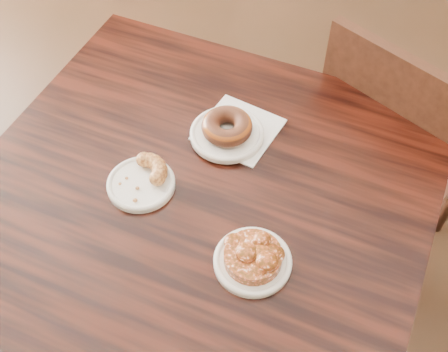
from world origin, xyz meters
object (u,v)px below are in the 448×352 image
Objects in this scene: glazed_donut at (227,126)px; cafe_table at (200,280)px; apple_fritter at (253,255)px; cruller_fragment at (140,178)px; chair_far at (402,146)px.

cafe_table is at bearing -74.69° from glazed_donut.
apple_fritter is at bearing -43.92° from glazed_donut.
cafe_table is 0.42m from cruller_fragment.
apple_fritter is at bearing 94.67° from chair_far.
apple_fritter is 0.30m from cruller_fragment.
apple_fritter is (0.24, -0.23, -0.01)m from glazed_donut.
chair_far is 0.87m from cruller_fragment.
glazed_donut is (-0.05, 0.18, 0.41)m from cafe_table.
chair_far is at bearing 65.51° from cruller_fragment.
chair_far is at bearing 87.50° from apple_fritter.
chair_far reaches higher than cruller_fragment.
cruller_fragment reaches higher than cafe_table.
chair_far reaches higher than apple_fritter.
cruller_fragment is at bearing 178.78° from apple_fritter.
cafe_table is 0.45m from apple_fritter.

